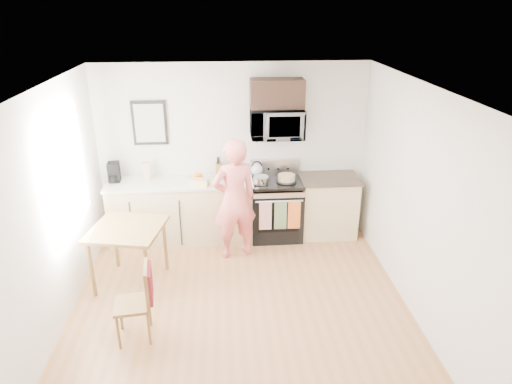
{
  "coord_description": "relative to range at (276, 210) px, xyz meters",
  "views": [
    {
      "loc": [
        -0.16,
        -4.28,
        3.41
      ],
      "look_at": [
        0.25,
        1.0,
        1.16
      ],
      "focal_mm": 32.0,
      "sensor_mm": 36.0,
      "label": 1
    }
  ],
  "objects": [
    {
      "name": "knife_block",
      "position": [
        -0.85,
        0.22,
        0.6
      ],
      "size": [
        0.1,
        0.14,
        0.2
      ],
      "primitive_type": "cube",
      "rotation": [
        0.0,
        0.0,
        0.1
      ],
      "color": "brown",
      "rests_on": "countertop_left"
    },
    {
      "name": "person",
      "position": [
        -0.65,
        -0.53,
        0.43
      ],
      "size": [
        0.73,
        0.58,
        1.73
      ],
      "primitive_type": "imported",
      "rotation": [
        0.0,
        0.0,
        3.45
      ],
      "color": "#CB3838",
      "rests_on": "floor"
    },
    {
      "name": "countertop_left",
      "position": [
        -1.43,
        0.02,
        0.48
      ],
      "size": [
        2.14,
        0.64,
        0.04
      ],
      "primitive_type": "cube",
      "color": "beige",
      "rests_on": "cabinet_left"
    },
    {
      "name": "cabinet_right",
      "position": [
        0.8,
        0.02,
        0.01
      ],
      "size": [
        0.84,
        0.6,
        0.9
      ],
      "primitive_type": "cube",
      "color": "#D0B985",
      "rests_on": "floor"
    },
    {
      "name": "chair",
      "position": [
        -1.67,
        -2.18,
        0.13
      ],
      "size": [
        0.45,
        0.41,
        0.88
      ],
      "rotation": [
        0.0,
        0.0,
        0.12
      ],
      "color": "brown",
      "rests_on": "floor"
    },
    {
      "name": "dining_table",
      "position": [
        -2.0,
        -1.13,
        0.27
      ],
      "size": [
        0.87,
        0.87,
        0.8
      ],
      "rotation": [
        0.0,
        0.0,
        -0.2
      ],
      "color": "brown",
      "rests_on": "floor"
    },
    {
      "name": "kettle",
      "position": [
        -0.28,
        0.22,
        0.59
      ],
      "size": [
        0.18,
        0.18,
        0.23
      ],
      "color": "white",
      "rests_on": "range"
    },
    {
      "name": "wall_art",
      "position": [
        -1.83,
        0.3,
        1.31
      ],
      "size": [
        0.5,
        0.04,
        0.65
      ],
      "color": "black",
      "rests_on": "back_wall"
    },
    {
      "name": "milk_carton",
      "position": [
        -1.93,
        0.13,
        0.64
      ],
      "size": [
        0.12,
        0.12,
        0.26
      ],
      "primitive_type": "cube",
      "rotation": [
        0.0,
        0.0,
        0.2
      ],
      "color": "tan",
      "rests_on": "countertop_left"
    },
    {
      "name": "cabinet_left",
      "position": [
        -1.43,
        0.02,
        0.01
      ],
      "size": [
        2.1,
        0.6,
        0.9
      ],
      "primitive_type": "cube",
      "color": "#D0B985",
      "rests_on": "floor"
    },
    {
      "name": "upper_cabinet",
      "position": [
        -0.0,
        0.15,
        1.74
      ],
      "size": [
        0.76,
        0.35,
        0.4
      ],
      "primitive_type": "cube",
      "color": "black",
      "rests_on": "back_wall"
    },
    {
      "name": "fruit_bowl",
      "position": [
        -1.19,
        0.05,
        0.54
      ],
      "size": [
        0.28,
        0.28,
        0.11
      ],
      "color": "white",
      "rests_on": "countertop_left"
    },
    {
      "name": "countertop_right",
      "position": [
        0.8,
        0.02,
        0.48
      ],
      "size": [
        0.88,
        0.64,
        0.04
      ],
      "primitive_type": "cube",
      "color": "black",
      "rests_on": "cabinet_right"
    },
    {
      "name": "back_wall",
      "position": [
        -0.63,
        0.32,
        0.86
      ],
      "size": [
        4.0,
        0.04,
        2.6
      ],
      "primitive_type": "cube",
      "color": "white",
      "rests_on": "floor"
    },
    {
      "name": "wall_trivet",
      "position": [
        -0.58,
        0.31,
        0.86
      ],
      "size": [
        0.2,
        0.02,
        0.2
      ],
      "primitive_type": "cube",
      "color": "#A8230E",
      "rests_on": "back_wall"
    },
    {
      "name": "window",
      "position": [
        -2.59,
        -1.18,
        1.11
      ],
      "size": [
        0.06,
        1.4,
        1.5
      ],
      "color": "white",
      "rests_on": "left_wall"
    },
    {
      "name": "left_wall",
      "position": [
        -2.63,
        -1.98,
        0.86
      ],
      "size": [
        0.04,
        4.6,
        2.6
      ],
      "primitive_type": "cube",
      "color": "white",
      "rests_on": "floor"
    },
    {
      "name": "coffee_maker",
      "position": [
        -2.38,
        0.1,
        0.64
      ],
      "size": [
        0.17,
        0.24,
        0.28
      ],
      "rotation": [
        0.0,
        0.0,
        0.07
      ],
      "color": "black",
      "rests_on": "countertop_left"
    },
    {
      "name": "utensil_crock",
      "position": [
        -0.67,
        0.23,
        0.63
      ],
      "size": [
        0.11,
        0.11,
        0.32
      ],
      "color": "#A8230E",
      "rests_on": "countertop_left"
    },
    {
      "name": "bread_bag",
      "position": [
        -1.13,
        -0.16,
        0.55
      ],
      "size": [
        0.29,
        0.2,
        0.1
      ],
      "primitive_type": "cube",
      "rotation": [
        0.0,
        0.0,
        -0.29
      ],
      "color": "tan",
      "rests_on": "countertop_left"
    },
    {
      "name": "floor",
      "position": [
        -0.63,
        -1.98,
        -0.44
      ],
      "size": [
        4.6,
        4.6,
        0.0
      ],
      "primitive_type": "plane",
      "color": "#98673B",
      "rests_on": "ground"
    },
    {
      "name": "ceiling",
      "position": [
        -0.63,
        -1.98,
        2.16
      ],
      "size": [
        4.0,
        4.6,
        0.04
      ],
      "primitive_type": "cube",
      "color": "white",
      "rests_on": "back_wall"
    },
    {
      "name": "pot",
      "position": [
        -0.25,
        -0.12,
        0.54
      ],
      "size": [
        0.22,
        0.37,
        0.11
      ],
      "rotation": [
        0.0,
        0.0,
        0.07
      ],
      "color": "#BCBCC1",
      "rests_on": "range"
    },
    {
      "name": "right_wall",
      "position": [
        1.37,
        -1.98,
        0.86
      ],
      "size": [
        0.04,
        4.6,
        2.6
      ],
      "primitive_type": "cube",
      "color": "white",
      "rests_on": "floor"
    },
    {
      "name": "cake",
      "position": [
        0.14,
        -0.06,
        0.54
      ],
      "size": [
        0.31,
        0.31,
        0.1
      ],
      "color": "black",
      "rests_on": "range"
    },
    {
      "name": "range",
      "position": [
        0.0,
        0.0,
        0.0
      ],
      "size": [
        0.76,
        0.7,
        1.16
      ],
      "color": "black",
      "rests_on": "floor"
    },
    {
      "name": "microwave",
      "position": [
        -0.0,
        0.1,
        1.32
      ],
      "size": [
        0.76,
        0.51,
        0.42
      ],
      "primitive_type": "imported",
      "color": "#BCBCC1",
      "rests_on": "back_wall"
    }
  ]
}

